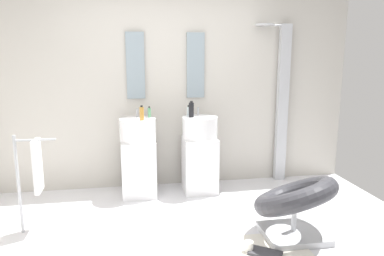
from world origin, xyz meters
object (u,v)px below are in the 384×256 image
magazine_charcoal (265,253)px  soap_bottle_amber (142,113)px  shower_column (281,100)px  coffee_mug (249,246)px  soap_bottle_black (191,110)px  soap_bottle_clear (189,111)px  soap_bottle_green (149,112)px  towel_rack (34,168)px  pedestal_sink_right (200,154)px  pedestal_sink_left (139,156)px  lounge_chair (295,201)px

magazine_charcoal → soap_bottle_amber: size_ratio=1.60×
shower_column → coffee_mug: (-1.00, -1.75, -1.02)m
shower_column → soap_bottle_black: size_ratio=10.65×
shower_column → soap_bottle_clear: bearing=-171.0°
soap_bottle_green → towel_rack: bearing=-143.2°
pedestal_sink_right → soap_bottle_green: soap_bottle_green is taller
soap_bottle_green → soap_bottle_black: size_ratio=0.69×
coffee_mug → soap_bottle_green: bearing=115.5°
soap_bottle_black → soap_bottle_amber: bearing=-169.3°
shower_column → soap_bottle_green: shower_column is taller
soap_bottle_black → coffee_mug: bearing=-80.6°
towel_rack → soap_bottle_green: bearing=36.8°
magazine_charcoal → soap_bottle_green: 2.08m
pedestal_sink_left → shower_column: bearing=7.6°
pedestal_sink_right → coffee_mug: bearing=-84.7°
shower_column → soap_bottle_green: bearing=-173.5°
pedestal_sink_right → magazine_charcoal: (0.26, -1.56, -0.46)m
towel_rack → soap_bottle_green: soap_bottle_green is taller
soap_bottle_clear → towel_rack: bearing=-152.3°
coffee_mug → soap_bottle_black: bearing=99.4°
magazine_charcoal → coffee_mug: bearing=-174.1°
lounge_chair → soap_bottle_black: (-0.74, 1.29, 0.68)m
soap_bottle_black → magazine_charcoal: bearing=-76.6°
pedestal_sink_left → pedestal_sink_right: (0.74, 0.00, 0.00)m
shower_column → coffee_mug: size_ratio=22.65×
pedestal_sink_right → magazine_charcoal: 1.65m
towel_rack → soap_bottle_green: (1.12, 0.84, 0.37)m
soap_bottle_amber → soap_bottle_clear: size_ratio=1.25×
lounge_chair → coffee_mug: 0.61m
pedestal_sink_right → coffee_mug: size_ratio=11.46×
pedestal_sink_right → soap_bottle_clear: 0.54m
pedestal_sink_left → soap_bottle_black: (0.64, -0.01, 0.55)m
lounge_chair → coffee_mug: size_ratio=12.14×
shower_column → towel_rack: 3.07m
pedestal_sink_right → soap_bottle_green: bearing=174.8°
soap_bottle_black → soap_bottle_clear: size_ratio=1.42×
towel_rack → soap_bottle_black: 1.83m
shower_column → magazine_charcoal: size_ratio=7.55×
pedestal_sink_left → soap_bottle_clear: 0.80m
soap_bottle_green → coffee_mug: bearing=-64.5°
lounge_chair → towel_rack: towel_rack is taller
shower_column → magazine_charcoal: (-0.87, -1.81, -1.06)m
pedestal_sink_left → towel_rack: bearing=-141.3°
pedestal_sink_left → shower_column: 1.99m
soap_bottle_green → soap_bottle_clear: 0.47m
coffee_mug → soap_bottle_amber: soap_bottle_amber is taller
pedestal_sink_right → towel_rack: pedestal_sink_right is taller
pedestal_sink_right → soap_bottle_black: size_ratio=5.39×
pedestal_sink_left → soap_bottle_black: bearing=-0.8°
pedestal_sink_right → soap_bottle_clear: (-0.13, 0.05, 0.52)m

